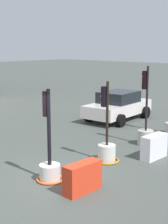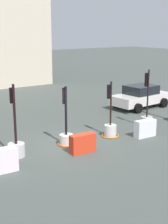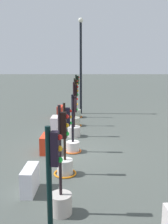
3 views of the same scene
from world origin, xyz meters
TOP-DOWN VIEW (x-y plane):
  - ground_plane at (0.00, 0.00)m, footprint 120.00×120.00m
  - traffic_light_2 at (-2.51, 0.20)m, footprint 0.70×0.70m
  - traffic_light_3 at (-0.07, 0.24)m, footprint 0.80×0.80m
  - traffic_light_4 at (2.34, 0.05)m, footprint 0.85×0.85m
  - traffic_light_5 at (4.89, 0.12)m, footprint 0.62×0.62m
  - construction_barrier_1 at (-3.52, -0.96)m, footprint 1.03×0.47m
  - construction_barrier_2 at (-0.03, -1.00)m, footprint 1.15×0.44m
  - construction_barrier_3 at (3.66, -0.99)m, footprint 1.12×0.44m
  - car_white_van at (7.87, 3.64)m, footprint 4.21×2.39m

SIDE VIEW (x-z plane):
  - ground_plane at x=0.00m, z-range 0.00..0.00m
  - construction_barrier_2 at x=-0.03m, z-range 0.00..0.81m
  - construction_barrier_3 at x=3.66m, z-range 0.00..0.83m
  - construction_barrier_1 at x=-3.52m, z-range 0.00..0.90m
  - traffic_light_3 at x=-0.07m, z-range -0.86..1.81m
  - traffic_light_4 at x=2.34m, z-range -0.87..1.83m
  - traffic_light_2 at x=-2.51m, z-range -0.96..2.05m
  - traffic_light_5 at x=4.89m, z-range -0.96..2.12m
  - car_white_van at x=7.87m, z-range 0.01..1.49m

